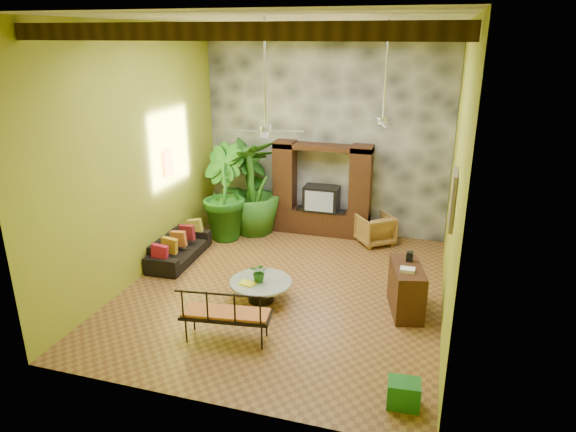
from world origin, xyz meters
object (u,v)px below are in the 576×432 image
(ceiling_fan_front, at_px, (266,118))
(tall_plant_c, at_px, (253,187))
(coffee_table, at_px, (261,288))
(tall_plant_b, at_px, (222,192))
(side_console, at_px, (406,289))
(green_bin, at_px, (404,394))
(wicker_armchair, at_px, (375,229))
(iron_bench, at_px, (224,312))
(entertainment_center, at_px, (322,196))
(ceiling_fan_back, at_px, (384,110))
(sofa, at_px, (179,248))
(tall_plant_a, at_px, (248,184))

(ceiling_fan_front, distance_m, tall_plant_c, 4.11)
(ceiling_fan_front, height_order, coffee_table, ceiling_fan_front)
(tall_plant_b, bearing_deg, side_console, -27.68)
(green_bin, bearing_deg, side_console, 94.12)
(tall_plant_c, height_order, side_console, tall_plant_c)
(wicker_armchair, height_order, side_console, side_console)
(iron_bench, xyz_separation_m, side_console, (2.73, 1.85, -0.10))
(entertainment_center, xyz_separation_m, tall_plant_c, (-1.65, -0.41, 0.21))
(tall_plant_c, bearing_deg, entertainment_center, 13.78)
(entertainment_center, xyz_separation_m, ceiling_fan_front, (-0.20, -3.54, 2.44))
(ceiling_fan_back, bearing_deg, sofa, -172.51)
(entertainment_center, height_order, ceiling_fan_front, ceiling_fan_front)
(tall_plant_a, distance_m, coffee_table, 4.13)
(entertainment_center, height_order, wicker_armchair, entertainment_center)
(tall_plant_a, bearing_deg, ceiling_fan_front, -63.75)
(wicker_armchair, xyz_separation_m, tall_plant_c, (-3.04, -0.12, 0.82))
(ceiling_fan_front, xyz_separation_m, ceiling_fan_back, (1.80, 1.60, 0.00))
(sofa, distance_m, wicker_armchair, 4.59)
(ceiling_fan_front, bearing_deg, side_console, 4.23)
(ceiling_fan_back, relative_size, tall_plant_c, 0.79)
(entertainment_center, relative_size, tall_plant_a, 1.05)
(ceiling_fan_back, distance_m, side_console, 3.36)
(side_console, bearing_deg, coffee_table, 174.02)
(ceiling_fan_front, relative_size, tall_plant_c, 0.79)
(tall_plant_c, bearing_deg, ceiling_fan_back, -25.19)
(entertainment_center, xyz_separation_m, wicker_armchair, (1.39, -0.29, -0.61))
(wicker_armchair, distance_m, tall_plant_c, 3.15)
(entertainment_center, distance_m, wicker_armchair, 1.54)
(tall_plant_b, height_order, iron_bench, tall_plant_b)
(sofa, height_order, wicker_armchair, wicker_armchair)
(ceiling_fan_front, relative_size, ceiling_fan_back, 1.00)
(ceiling_fan_back, relative_size, wicker_armchair, 2.37)
(tall_plant_b, xyz_separation_m, side_console, (4.60, -2.41, -0.71))
(tall_plant_a, relative_size, side_console, 2.07)
(sofa, bearing_deg, entertainment_center, -48.97)
(ceiling_fan_back, bearing_deg, coffee_table, -136.53)
(wicker_armchair, xyz_separation_m, iron_bench, (-1.76, -4.91, 0.18))
(ceiling_fan_back, xyz_separation_m, tall_plant_a, (-3.53, 1.90, -2.26))
(tall_plant_a, bearing_deg, wicker_armchair, -4.40)
(ceiling_fan_front, xyz_separation_m, tall_plant_a, (-1.73, 3.50, -2.26))
(sofa, relative_size, tall_plant_c, 0.82)
(ceiling_fan_front, distance_m, sofa, 4.09)
(green_bin, bearing_deg, coffee_table, 142.08)
(wicker_armchair, bearing_deg, green_bin, 64.69)
(tall_plant_a, distance_m, tall_plant_c, 0.46)
(tall_plant_a, height_order, tall_plant_b, tall_plant_b)
(entertainment_center, height_order, tall_plant_a, entertainment_center)
(coffee_table, bearing_deg, entertainment_center, 85.71)
(tall_plant_b, relative_size, iron_bench, 1.51)
(tall_plant_a, bearing_deg, iron_bench, -73.24)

